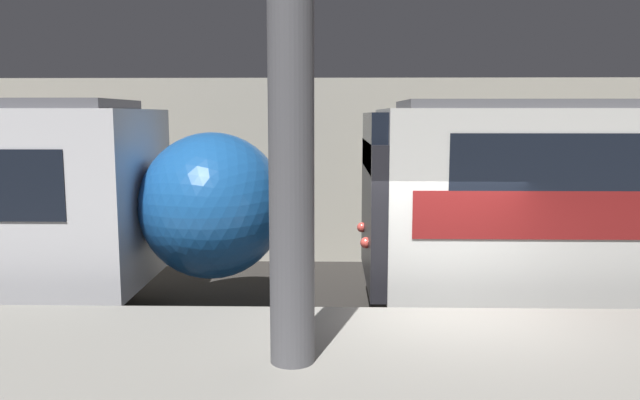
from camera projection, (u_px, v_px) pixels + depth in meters
name	position (u px, v px, depth m)	size (l,w,h in m)	color
ground_plane	(446.00, 375.00, 8.29)	(120.00, 120.00, 0.00)	#282623
station_rear_barrier	(398.00, 171.00, 14.47)	(50.00, 0.15, 4.27)	#B2AD9E
support_pillar_near	(291.00, 175.00, 6.14)	(0.45, 0.45, 3.85)	#56565B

